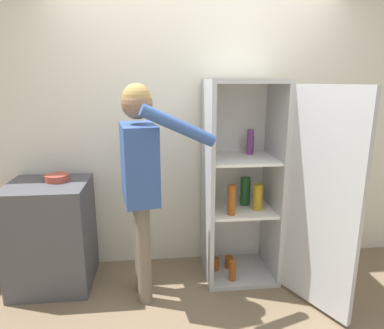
{
  "coord_description": "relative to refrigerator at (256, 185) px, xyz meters",
  "views": [
    {
      "loc": [
        -0.38,
        -2.15,
        1.74
      ],
      "look_at": [
        -0.09,
        0.64,
        1.04
      ],
      "focal_mm": 32.0,
      "sensor_mm": 36.0,
      "label": 1
    }
  ],
  "objects": [
    {
      "name": "ground_plane",
      "position": [
        -0.45,
        -0.56,
        -0.86
      ],
      "size": [
        12.0,
        12.0,
        0.0
      ],
      "primitive_type": "plane",
      "color": "#7A664C"
    },
    {
      "name": "wall_back",
      "position": [
        -0.45,
        0.42,
        0.41
      ],
      "size": [
        7.0,
        0.06,
        2.55
      ],
      "color": "silver",
      "rests_on": "ground_plane"
    },
    {
      "name": "refrigerator",
      "position": [
        0.0,
        0.0,
        0.0
      ],
      "size": [
        0.94,
        1.13,
        1.75
      ],
      "color": "#B7BABC",
      "rests_on": "ground_plane"
    },
    {
      "name": "person",
      "position": [
        -0.96,
        -0.18,
        0.23
      ],
      "size": [
        0.72,
        0.58,
        1.72
      ],
      "color": "#726656",
      "rests_on": "ground_plane"
    },
    {
      "name": "counter",
      "position": [
        -1.75,
        0.08,
        -0.41
      ],
      "size": [
        0.65,
        0.59,
        0.91
      ],
      "color": "#4C4C51",
      "rests_on": "ground_plane"
    },
    {
      "name": "bowl",
      "position": [
        -1.67,
        0.15,
        0.08
      ],
      "size": [
        0.2,
        0.2,
        0.06
      ],
      "color": "#B24738",
      "rests_on": "counter"
    }
  ]
}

